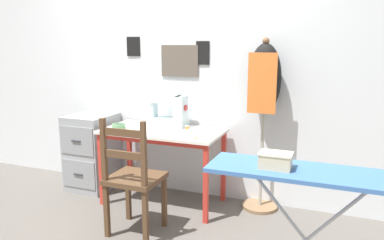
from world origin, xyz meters
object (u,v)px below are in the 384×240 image
at_px(scissors, 197,139).
at_px(filing_cabinet, 92,152).
at_px(fabric_bowl, 119,126).
at_px(storage_box, 276,160).
at_px(ironing_board, 310,178).
at_px(sewing_machine, 170,112).
at_px(dress_form, 264,90).
at_px(wooden_chair, 133,179).
at_px(thread_spool_near_machine, 187,128).

height_order(scissors, filing_cabinet, filing_cabinet).
height_order(fabric_bowl, storage_box, storage_box).
bearing_deg(ironing_board, sewing_machine, 140.16).
height_order(fabric_bowl, ironing_board, ironing_board).
distance_m(scissors, ironing_board, 1.22).
relative_size(scissors, filing_cabinet, 0.16).
relative_size(filing_cabinet, dress_form, 0.50).
bearing_deg(sewing_machine, wooden_chair, -87.07).
bearing_deg(storage_box, fabric_bowl, 150.30).
relative_size(fabric_bowl, scissors, 1.00).
relative_size(ironing_board, storage_box, 6.20).
xyz_separation_m(thread_spool_near_machine, storage_box, (0.98, -1.10, 0.12)).
height_order(thread_spool_near_machine, storage_box, storage_box).
bearing_deg(fabric_bowl, scissors, -8.39).
bearing_deg(dress_form, fabric_bowl, -167.05).
height_order(ironing_board, storage_box, storage_box).
relative_size(scissors, storage_box, 0.69).
bearing_deg(fabric_bowl, filing_cabinet, 159.09).
relative_size(sewing_machine, scissors, 2.90).
distance_m(sewing_machine, ironing_board, 1.78).
bearing_deg(filing_cabinet, dress_form, 4.23).
xyz_separation_m(sewing_machine, thread_spool_near_machine, (0.20, -0.06, -0.12)).
bearing_deg(thread_spool_near_machine, dress_form, 9.12).
distance_m(sewing_machine, scissors, 0.57).
relative_size(wooden_chair, storage_box, 5.25).
xyz_separation_m(sewing_machine, dress_form, (0.87, 0.05, 0.24)).
xyz_separation_m(wooden_chair, filing_cabinet, (-0.90, 0.70, -0.06)).
distance_m(thread_spool_near_machine, storage_box, 1.48).
bearing_deg(filing_cabinet, thread_spool_near_machine, 1.06).
xyz_separation_m(wooden_chair, ironing_board, (1.33, -0.36, 0.31)).
height_order(scissors, dress_form, dress_form).
distance_m(sewing_machine, filing_cabinet, 0.98).
relative_size(filing_cabinet, ironing_board, 0.69).
height_order(scissors, wooden_chair, wooden_chair).
bearing_deg(wooden_chair, thread_spool_near_machine, 77.78).
height_order(sewing_machine, wooden_chair, sewing_machine).
height_order(dress_form, ironing_board, dress_form).
bearing_deg(wooden_chair, scissors, 47.76).
height_order(scissors, storage_box, storage_box).
distance_m(dress_form, storage_box, 1.27).
height_order(wooden_chair, ironing_board, wooden_chair).
height_order(fabric_bowl, filing_cabinet, filing_cabinet).
height_order(fabric_bowl, thread_spool_near_machine, fabric_bowl).
relative_size(fabric_bowl, wooden_chair, 0.13).
bearing_deg(dress_form, ironing_board, -67.54).
distance_m(scissors, storage_box, 1.11).
xyz_separation_m(thread_spool_near_machine, dress_form, (0.68, 0.11, 0.36)).
bearing_deg(storage_box, dress_form, 104.18).
bearing_deg(storage_box, scissors, 134.18).
bearing_deg(sewing_machine, fabric_bowl, -149.25).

